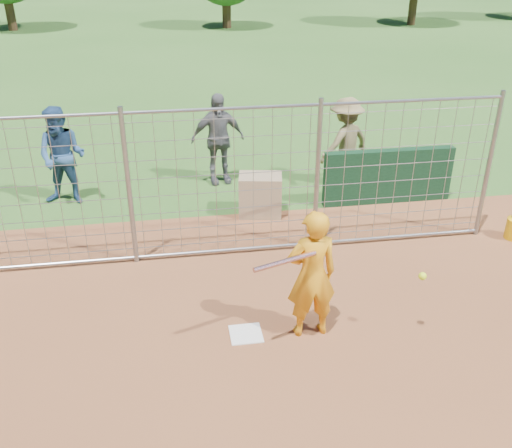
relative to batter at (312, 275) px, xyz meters
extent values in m
plane|color=#2D591E|center=(-0.85, 0.28, -0.91)|extent=(100.00, 100.00, 0.00)
cube|color=silver|center=(-0.85, 0.08, -0.90)|extent=(0.43, 0.43, 0.02)
cube|color=#11381E|center=(2.55, 3.88, -0.36)|extent=(2.60, 0.20, 1.10)
imported|color=orange|center=(0.00, 0.00, 0.00)|extent=(0.69, 0.48, 1.82)
imported|color=navy|center=(-3.75, 4.87, 0.07)|extent=(1.10, 0.95, 1.95)
imported|color=#56575B|center=(-0.66, 5.46, 0.06)|extent=(1.20, 0.65, 1.95)
imported|color=olive|center=(1.96, 4.90, 0.03)|extent=(1.40, 1.17, 1.88)
cube|color=tan|center=(-0.04, 3.72, -0.51)|extent=(0.88, 0.68, 0.80)
cylinder|color=silver|center=(-0.41, -0.27, 0.40)|extent=(0.83, 0.35, 0.06)
sphere|color=#DAFF1A|center=(1.37, -0.30, 0.03)|extent=(0.10, 0.10, 0.10)
cylinder|color=gray|center=(-2.35, 2.28, 0.39)|extent=(0.08, 0.08, 2.60)
cylinder|color=gray|center=(0.65, 2.28, 0.39)|extent=(0.08, 0.08, 2.60)
cylinder|color=gray|center=(3.65, 2.28, 0.39)|extent=(0.08, 0.08, 2.60)
cylinder|color=gray|center=(-0.85, 2.28, 1.59)|extent=(9.00, 0.05, 0.05)
cylinder|color=gray|center=(-0.85, 2.28, -0.83)|extent=(9.00, 0.05, 0.05)
cube|color=gray|center=(-0.85, 2.28, 0.34)|extent=(9.00, 0.02, 2.50)
cylinder|color=#3F2B19|center=(-9.85, 29.28, 0.35)|extent=(0.50, 0.50, 2.52)
cylinder|color=#3F2B19|center=(2.15, 28.28, 0.17)|extent=(0.50, 0.50, 2.16)
cylinder|color=#3F2B19|center=(13.15, 27.78, 0.39)|extent=(0.50, 0.50, 2.59)
camera|label=1|loc=(-1.70, -6.03, 3.91)|focal=40.00mm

